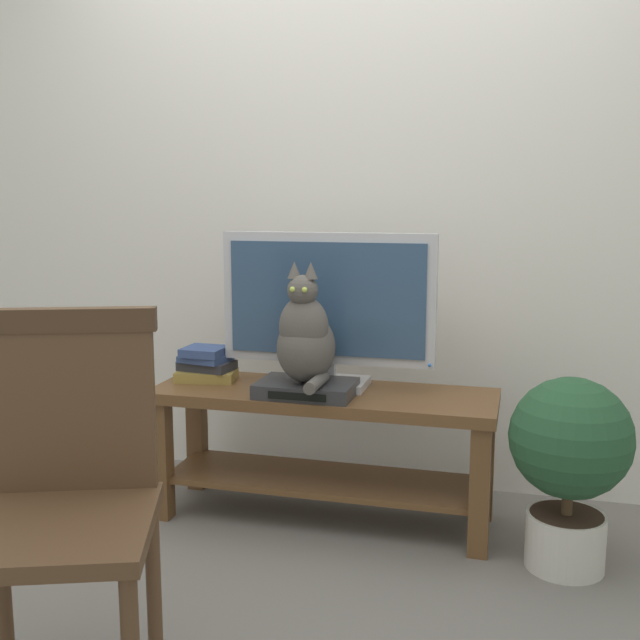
{
  "coord_description": "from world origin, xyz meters",
  "views": [
    {
      "loc": [
        0.72,
        -2.25,
        1.24
      ],
      "look_at": [
        0.0,
        0.42,
        0.79
      ],
      "focal_mm": 42.63,
      "sensor_mm": 36.0,
      "label": 1
    }
  ],
  "objects_px": {
    "media_box": "(306,388)",
    "potted_plant": "(570,456)",
    "wooden_chair": "(63,480)",
    "tv_stand": "(323,429)",
    "cat": "(305,338)",
    "book_stack": "(206,365)",
    "tv": "(328,305)"
  },
  "relations": [
    {
      "from": "tv",
      "to": "wooden_chair",
      "type": "relative_size",
      "value": 0.86
    },
    {
      "from": "wooden_chair",
      "to": "cat",
      "type": "bearing_deg",
      "value": 74.87
    },
    {
      "from": "book_stack",
      "to": "tv_stand",
      "type": "bearing_deg",
      "value": -4.76
    },
    {
      "from": "cat",
      "to": "book_stack",
      "type": "bearing_deg",
      "value": 162.97
    },
    {
      "from": "tv_stand",
      "to": "wooden_chair",
      "type": "distance_m",
      "value": 1.25
    },
    {
      "from": "tv",
      "to": "potted_plant",
      "type": "bearing_deg",
      "value": -15.09
    },
    {
      "from": "cat",
      "to": "tv_stand",
      "type": "bearing_deg",
      "value": 66.62
    },
    {
      "from": "wooden_chair",
      "to": "potted_plant",
      "type": "xyz_separation_m",
      "value": [
        1.23,
        1.01,
        -0.17
      ]
    },
    {
      "from": "cat",
      "to": "book_stack",
      "type": "distance_m",
      "value": 0.5
    },
    {
      "from": "book_stack",
      "to": "potted_plant",
      "type": "bearing_deg",
      "value": -8.92
    },
    {
      "from": "media_box",
      "to": "potted_plant",
      "type": "distance_m",
      "value": 0.95
    },
    {
      "from": "tv_stand",
      "to": "cat",
      "type": "relative_size",
      "value": 2.91
    },
    {
      "from": "wooden_chair",
      "to": "tv_stand",
      "type": "bearing_deg",
      "value": 74.16
    },
    {
      "from": "tv_stand",
      "to": "tv",
      "type": "distance_m",
      "value": 0.48
    },
    {
      "from": "cat",
      "to": "book_stack",
      "type": "xyz_separation_m",
      "value": [
        -0.46,
        0.14,
        -0.16
      ]
    },
    {
      "from": "tv_stand",
      "to": "cat",
      "type": "bearing_deg",
      "value": -113.38
    },
    {
      "from": "tv",
      "to": "wooden_chair",
      "type": "distance_m",
      "value": 1.33
    },
    {
      "from": "tv",
      "to": "cat",
      "type": "height_order",
      "value": "tv"
    },
    {
      "from": "potted_plant",
      "to": "book_stack",
      "type": "bearing_deg",
      "value": 171.08
    },
    {
      "from": "potted_plant",
      "to": "wooden_chair",
      "type": "bearing_deg",
      "value": -140.5
    },
    {
      "from": "wooden_chair",
      "to": "book_stack",
      "type": "relative_size",
      "value": 3.79
    },
    {
      "from": "media_box",
      "to": "tv_stand",
      "type": "bearing_deg",
      "value": 62.83
    },
    {
      "from": "wooden_chair",
      "to": "potted_plant",
      "type": "height_order",
      "value": "wooden_chair"
    },
    {
      "from": "cat",
      "to": "wooden_chair",
      "type": "xyz_separation_m",
      "value": [
        -0.3,
        -1.09,
        -0.17
      ]
    },
    {
      "from": "tv_stand",
      "to": "potted_plant",
      "type": "bearing_deg",
      "value": -11.22
    },
    {
      "from": "cat",
      "to": "potted_plant",
      "type": "relative_size",
      "value": 0.68
    },
    {
      "from": "tv_stand",
      "to": "cat",
      "type": "xyz_separation_m",
      "value": [
        -0.04,
        -0.1,
        0.37
      ]
    },
    {
      "from": "media_box",
      "to": "tv",
      "type": "bearing_deg",
      "value": 73.63
    },
    {
      "from": "tv_stand",
      "to": "potted_plant",
      "type": "xyz_separation_m",
      "value": [
        0.89,
        -0.18,
        0.03
      ]
    },
    {
      "from": "media_box",
      "to": "wooden_chair",
      "type": "xyz_separation_m",
      "value": [
        -0.29,
        -1.1,
        0.03
      ]
    },
    {
      "from": "tv",
      "to": "tv_stand",
      "type": "bearing_deg",
      "value": -90.02
    },
    {
      "from": "tv",
      "to": "wooden_chair",
      "type": "bearing_deg",
      "value": -105.08
    }
  ]
}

